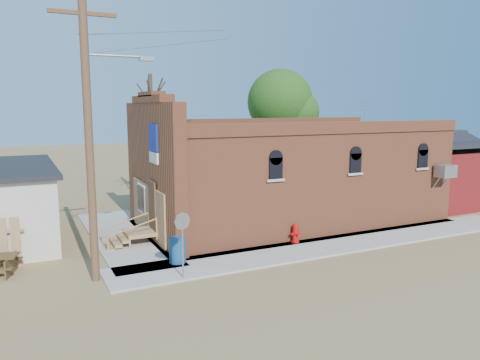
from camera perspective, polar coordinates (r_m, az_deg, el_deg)
name	(u,v)px	position (r m, az deg, el deg)	size (l,w,h in m)	color
ground	(323,256)	(18.29, 10.14, -9.13)	(120.00, 120.00, 0.00)	olive
sidewalk_south	(340,244)	(19.83, 12.15, -7.64)	(19.00, 2.20, 0.08)	#9E9991
sidewalk_west	(123,236)	(21.17, -14.06, -6.65)	(2.60, 10.00, 0.08)	#9E9991
brick_bar	(286,174)	(23.12, 5.62, 0.71)	(16.40, 7.97, 6.30)	#AB5634
red_shed	(431,165)	(29.46, 22.21, 1.72)	(5.40, 6.40, 4.30)	maroon
utility_pole	(91,134)	(15.40, -17.76, 5.33)	(3.12, 0.26, 9.00)	#4C321E
tree_bare_near	(151,101)	(28.00, -10.82, 9.46)	(2.80, 2.80, 7.65)	#4D3E2C
tree_leafy	(280,102)	(31.99, 4.91, 9.44)	(4.40, 4.40, 8.15)	#4D3E2C
fire_hydrant	(295,233)	(19.50, 6.76, -6.45)	(0.47, 0.45, 0.80)	#B70A0A
stop_sign	(182,227)	(15.28, -7.05, -5.76)	(0.59, 0.20, 2.20)	#939297
trash_barrel	(177,250)	(17.09, -7.65, -8.47)	(0.59, 0.59, 0.91)	navy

